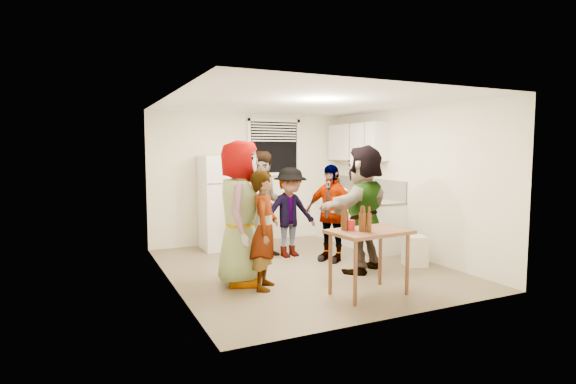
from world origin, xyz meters
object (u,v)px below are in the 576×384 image
guest_grey (241,283)px  kettle (345,196)px  beer_bottle_counter (360,199)px  guest_stripe (265,288)px  trash_bin (415,250)px  guest_back_left (265,256)px  wine_bottle (338,194)px  guest_back_right (290,256)px  refrigerator (221,202)px  serving_table (368,294)px  beer_bottle_table (364,232)px  blue_cup (372,203)px  guest_orange (362,270)px  red_cup (351,230)px  guest_black (330,260)px

guest_grey → kettle: bearing=-31.5°
beer_bottle_counter → guest_stripe: 3.12m
trash_bin → guest_back_left: 2.46m
wine_bottle → guest_back_right: wine_bottle is taller
trash_bin → refrigerator: bearing=133.6°
serving_table → beer_bottle_table: bearing=-152.9°
refrigerator → blue_cup: bearing=-35.6°
guest_back_right → guest_orange: (0.60, -1.27, 0.00)m
kettle → red_cup: bearing=-139.1°
serving_table → guest_back_left: serving_table is taller
wine_bottle → guest_orange: size_ratio=0.17×
refrigerator → guest_black: refrigerator is taller
trash_bin → kettle: bearing=89.2°
beer_bottle_counter → guest_back_left: (-1.86, 0.08, -0.90)m
red_cup → wine_bottle: bearing=61.1°
guest_orange → beer_bottle_counter: bearing=-151.6°
trash_bin → guest_orange: bearing=173.8°
guest_grey → guest_black: size_ratio=1.23×
beer_bottle_table → refrigerator: bearing=102.4°
refrigerator → guest_back_right: 1.65m
guest_black → beer_bottle_counter: bearing=92.6°
blue_cup → beer_bottle_table: 2.35m
kettle → guest_stripe: bearing=-158.2°
refrigerator → serving_table: bearing=-75.3°
red_cup → guest_back_left: red_cup is taller
serving_table → guest_back_right: (-0.02, 2.24, 0.00)m
blue_cup → guest_stripe: (-2.39, -1.00, -0.90)m
wine_bottle → red_cup: 3.78m
trash_bin → red_cup: 1.95m
trash_bin → wine_bottle: bearing=87.0°
wine_bottle → beer_bottle_counter: 1.05m
beer_bottle_counter → guest_back_right: bearing=-175.8°
beer_bottle_table → guest_grey: beer_bottle_table is taller
beer_bottle_table → red_cup: beer_bottle_table is taller
guest_stripe → kettle: bearing=-19.1°
beer_bottle_counter → trash_bin: bearing=-89.2°
kettle → guest_orange: kettle is taller
kettle → serving_table: 3.43m
red_cup → guest_back_left: size_ratio=0.07×
guest_orange → blue_cup: bearing=-160.7°
refrigerator → serving_table: 3.58m
guest_back_right → kettle: bearing=16.7°
guest_orange → red_cup: bearing=19.3°
guest_grey → guest_back_right: bearing=-23.0°
guest_back_right → trash_bin: bearing=-50.1°
guest_grey → beer_bottle_table: bearing=-110.1°
guest_back_left → guest_back_right: guest_back_left is taller
guest_back_right → guest_orange: bearing=-72.6°
guest_orange → guest_back_right: bearing=-93.8°
guest_back_right → refrigerator: bearing=120.0°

